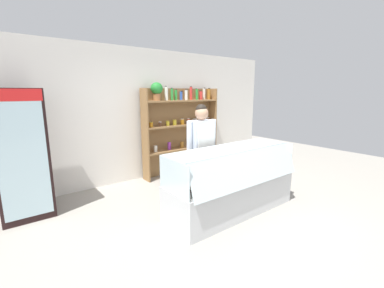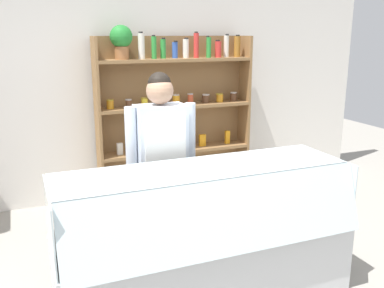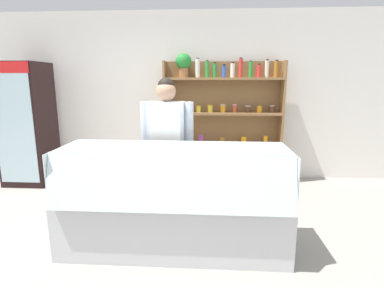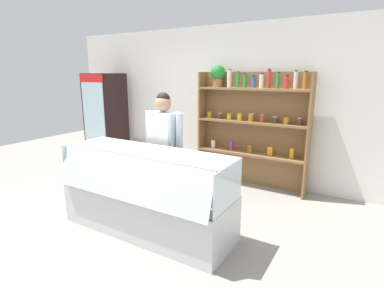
{
  "view_description": "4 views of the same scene",
  "coord_description": "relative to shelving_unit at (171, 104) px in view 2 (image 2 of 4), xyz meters",
  "views": [
    {
      "loc": [
        -2.62,
        -2.67,
        1.84
      ],
      "look_at": [
        -0.07,
        0.63,
        0.98
      ],
      "focal_mm": 24.0,
      "sensor_mm": 36.0,
      "label": 1
    },
    {
      "loc": [
        -1.02,
        -2.7,
        1.93
      ],
      "look_at": [
        0.29,
        0.51,
        1.03
      ],
      "focal_mm": 40.0,
      "sensor_mm": 36.0,
      "label": 2
    },
    {
      "loc": [
        0.49,
        -2.76,
        1.61
      ],
      "look_at": [
        0.28,
        0.5,
        0.92
      ],
      "focal_mm": 28.0,
      "sensor_mm": 36.0,
      "label": 3
    },
    {
      "loc": [
        2.34,
        -2.68,
        1.88
      ],
      "look_at": [
        0.46,
        0.45,
        1.02
      ],
      "focal_mm": 28.0,
      "sensor_mm": 36.0,
      "label": 4
    }
  ],
  "objects": [
    {
      "name": "shelving_unit",
      "position": [
        0.0,
        0.0,
        0.0
      ],
      "size": [
        1.85,
        0.29,
        2.02
      ],
      "color": "olive",
      "rests_on": "ground"
    },
    {
      "name": "back_wall",
      "position": [
        -0.63,
        0.24,
        0.22
      ],
      "size": [
        6.8,
        0.1,
        2.7
      ],
      "primitive_type": "cube",
      "color": "white",
      "rests_on": "ground"
    },
    {
      "name": "deli_display_case",
      "position": [
        -0.49,
        -2.11,
        -0.82
      ],
      "size": [
        2.14,
        0.77,
        1.01
      ],
      "color": "silver",
      "rests_on": "ground"
    },
    {
      "name": "shop_clerk",
      "position": [
        -0.62,
        -1.55,
        -0.16
      ],
      "size": [
        0.59,
        0.25,
        1.64
      ],
      "color": "#383D51",
      "rests_on": "ground"
    }
  ]
}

